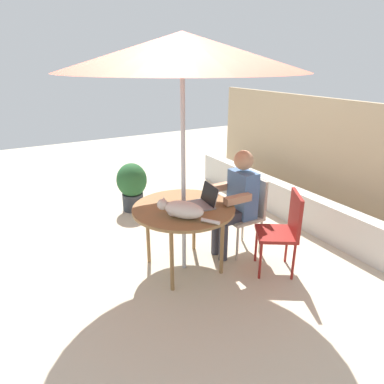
% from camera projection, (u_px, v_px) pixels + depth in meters
% --- Properties ---
extents(ground_plane, '(14.00, 14.00, 0.00)m').
position_uv_depth(ground_plane, '(184.00, 267.00, 3.84)').
color(ground_plane, beige).
extents(fence_back, '(5.55, 0.08, 1.67)m').
position_uv_depth(fence_back, '(347.00, 163.00, 4.73)').
color(fence_back, tan).
rests_on(fence_back, ground).
extents(planter_wall_low, '(4.99, 0.20, 0.48)m').
position_uv_depth(planter_wall_low, '(309.00, 212.00, 4.65)').
color(planter_wall_low, beige).
rests_on(planter_wall_low, ground).
extents(patio_table, '(1.07, 1.07, 0.73)m').
position_uv_depth(patio_table, '(184.00, 212.00, 3.60)').
color(patio_table, olive).
rests_on(patio_table, ground).
extents(patio_umbrella, '(2.26, 2.26, 2.40)m').
position_uv_depth(patio_umbrella, '(182.00, 52.00, 3.04)').
color(patio_umbrella, '#B7B7BC').
rests_on(patio_umbrella, ground).
extents(chair_occupied, '(0.40, 0.40, 0.90)m').
position_uv_depth(chair_occupied, '(247.00, 208.00, 4.05)').
color(chair_occupied, '#B2A899').
rests_on(chair_occupied, ground).
extents(chair_empty, '(0.55, 0.55, 0.90)m').
position_uv_depth(chair_empty, '(285.00, 226.00, 3.60)').
color(chair_empty, maroon).
rests_on(chair_empty, ground).
extents(person_seated, '(0.48, 0.48, 1.24)m').
position_uv_depth(person_seated, '(237.00, 197.00, 3.91)').
color(person_seated, '#4C72A5').
rests_on(person_seated, ground).
extents(laptop, '(0.32, 0.28, 0.21)m').
position_uv_depth(laptop, '(205.00, 199.00, 3.61)').
color(laptop, gray).
rests_on(laptop, patio_table).
extents(cat, '(0.55, 0.42, 0.17)m').
position_uv_depth(cat, '(182.00, 210.00, 3.32)').
color(cat, silver).
rests_on(cat, patio_table).
extents(potted_plant_near_fence, '(0.45, 0.45, 0.73)m').
position_uv_depth(potted_plant_near_fence, '(132.00, 184.00, 5.18)').
color(potted_plant_near_fence, '#33383D').
rests_on(potted_plant_near_fence, ground).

